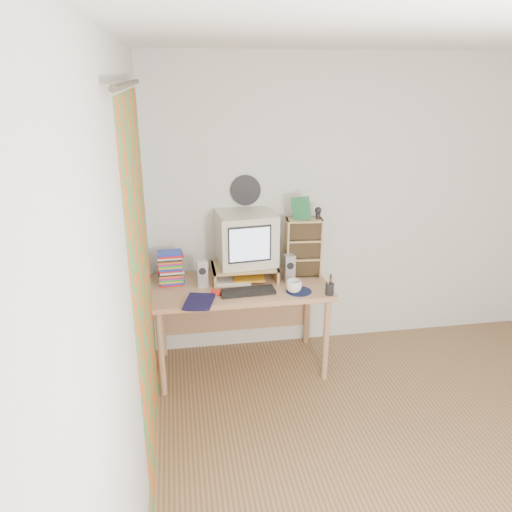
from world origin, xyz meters
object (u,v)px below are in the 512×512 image
object	(u,v)px
crt_monitor	(246,239)
diary	(186,300)
dvd_stack	(171,268)
cd_rack	(303,247)
desk	(239,297)
mug	(294,286)
keyboard	(248,292)

from	to	relation	value
crt_monitor	diary	size ratio (longest dim) A/B	1.79
dvd_stack	cd_rack	bearing A→B (deg)	-1.83
desk	mug	bearing A→B (deg)	-35.19
desk	diary	size ratio (longest dim) A/B	5.69
crt_monitor	diary	xyz separation A→B (m)	(-0.51, -0.42, -0.30)
keyboard	crt_monitor	bearing A→B (deg)	79.72
keyboard	diary	xyz separation A→B (m)	(-0.47, -0.09, 0.01)
mug	dvd_stack	bearing A→B (deg)	161.04
dvd_stack	mug	distance (m)	0.98
desk	dvd_stack	size ratio (longest dim) A/B	5.22
desk	keyboard	world-z (taller)	keyboard
crt_monitor	cd_rack	xyz separation A→B (m)	(0.46, -0.03, -0.09)
desk	diary	world-z (taller)	diary
mug	diary	world-z (taller)	mug
mug	diary	bearing A→B (deg)	-176.21
mug	desk	bearing A→B (deg)	144.81
crt_monitor	keyboard	xyz separation A→B (m)	(-0.04, -0.32, -0.32)
cd_rack	dvd_stack	bearing A→B (deg)	-174.37
desk	dvd_stack	bearing A→B (deg)	175.33
cd_rack	diary	xyz separation A→B (m)	(-0.98, -0.38, -0.22)
keyboard	mug	bearing A→B (deg)	-8.91
cd_rack	desk	bearing A→B (deg)	-169.29
dvd_stack	mug	size ratio (longest dim) A/B	2.22
dvd_stack	cd_rack	xyz separation A→B (m)	(1.08, 0.01, 0.11)
crt_monitor	dvd_stack	size ratio (longest dim) A/B	1.64
keyboard	desk	bearing A→B (deg)	95.20
keyboard	cd_rack	size ratio (longest dim) A/B	0.86
mug	diary	size ratio (longest dim) A/B	0.49
keyboard	cd_rack	xyz separation A→B (m)	(0.51, 0.29, 0.23)
dvd_stack	mug	xyz separation A→B (m)	(0.92, -0.32, -0.09)
desk	mug	size ratio (longest dim) A/B	11.58
keyboard	dvd_stack	bearing A→B (deg)	150.68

